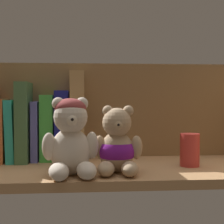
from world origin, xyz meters
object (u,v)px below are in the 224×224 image
book_3 (3,130)px  book_5 (25,121)px  book_4 (14,130)px  teddy_bear_smaller (118,146)px  book_9 (77,116)px  book_8 (62,125)px  book_7 (48,127)px  pillar_candle (190,150)px  teddy_bear_larger (71,139)px  book_6 (36,131)px

book_3 → book_5: (5.52, 0.00, 2.09)cm
book_4 → teddy_bear_smaller: book_4 is taller
book_5 → book_9: (13.46, 0.00, 1.36)cm
book_8 → book_7: bearing=180.0°
pillar_candle → book_3: bearing=165.5°
book_7 → teddy_bear_larger: book_7 is taller
book_7 → teddy_bear_smaller: size_ratio=1.16×
book_7 → pillar_candle: 36.48cm
book_6 → teddy_bear_smaller: book_6 is taller
book_4 → book_8: 12.56cm
book_5 → book_9: size_ratio=0.88×
pillar_candle → teddy_bear_larger: bearing=-163.5°
pillar_candle → teddy_bear_smaller: bearing=-160.9°
book_4 → book_9: book_9 is taller
book_6 → book_8: bearing=0.0°
book_9 → teddy_bear_smaller: bearing=-63.6°
book_5 → teddy_bear_larger: (12.34, -19.97, -2.32)cm
book_7 → book_8: bearing=0.0°
book_3 → book_9: 19.29cm
book_3 → book_8: book_8 is taller
book_6 → pillar_candle: (37.16, -11.76, -3.71)cm
book_4 → book_9: (16.42, 0.00, 3.59)cm
book_5 → teddy_bear_larger: 23.59cm
book_8 → pillar_candle: (30.43, -11.76, -5.09)cm
book_8 → teddy_bear_smaller: 22.23cm
book_3 → book_4: bearing=0.0°
book_6 → book_9: bearing=0.0°
book_6 → teddy_bear_larger: teddy_bear_larger is taller
book_8 → book_9: bearing=0.0°
book_6 → teddy_bear_smaller: bearing=-42.5°
book_8 → book_4: bearing=180.0°
book_3 → teddy_bear_smaller: book_3 is taller
book_3 → book_8: 15.10cm
book_4 → pillar_candle: 44.68cm
book_9 → teddy_bear_smaller: book_9 is taller
book_4 → teddy_bear_smaller: bearing=-35.2°
teddy_bear_smaller → teddy_bear_larger: bearing=-168.2°
book_4 → pillar_candle: bearing=-15.3°
book_6 → book_5: bearing=180.0°
book_4 → teddy_bear_larger: size_ratio=0.96×
book_6 → teddy_bear_larger: (9.52, -19.97, 0.11)cm
book_7 → book_3: bearing=180.0°
book_7 → book_5: bearing=180.0°
book_8 → book_9: book_9 is taller
book_6 → book_7: book_7 is taller
book_3 → book_4: (2.57, 0.00, -0.13)cm
book_9 → pillar_candle: bearing=-23.9°
book_6 → teddy_bear_larger: 22.13cm
book_3 → teddy_bear_larger: bearing=-48.2°
book_4 → book_5: (2.96, 0.00, 2.22)cm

